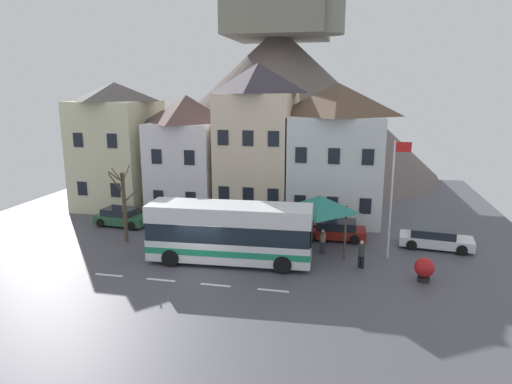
{
  "coord_description": "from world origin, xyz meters",
  "views": [
    {
      "loc": [
        8.09,
        -22.33,
        9.81
      ],
      "look_at": [
        2.28,
        4.51,
        3.55
      ],
      "focal_mm": 31.8,
      "sensor_mm": 36.0,
      "label": 1
    }
  ],
  "objects_px": {
    "townhouse_00": "(118,145)",
    "transit_bus": "(230,234)",
    "pedestrian_01": "(323,240)",
    "public_bench": "(309,231)",
    "flagpole": "(393,192)",
    "townhouse_03": "(336,153)",
    "parked_car_02": "(122,217)",
    "parked_car_01": "(435,238)",
    "townhouse_02": "(258,140)",
    "harbour_buoy": "(424,268)",
    "bare_tree_00": "(124,203)",
    "hilltop_castle": "(278,97)",
    "bus_shelter": "(320,204)",
    "townhouse_01": "(188,154)",
    "pedestrian_00": "(361,254)",
    "parked_car_00": "(334,230)"
  },
  "relations": [
    {
      "from": "hilltop_castle",
      "to": "townhouse_03",
      "type": "bearing_deg",
      "value": -68.87
    },
    {
      "from": "pedestrian_01",
      "to": "flagpole",
      "type": "relative_size",
      "value": 0.22
    },
    {
      "from": "townhouse_00",
      "to": "bare_tree_00",
      "type": "height_order",
      "value": "townhouse_00"
    },
    {
      "from": "townhouse_00",
      "to": "pedestrian_01",
      "type": "height_order",
      "value": "townhouse_00"
    },
    {
      "from": "transit_bus",
      "to": "public_bench",
      "type": "relative_size",
      "value": 6.14
    },
    {
      "from": "townhouse_00",
      "to": "public_bench",
      "type": "height_order",
      "value": "townhouse_00"
    },
    {
      "from": "transit_bus",
      "to": "public_bench",
      "type": "distance_m",
      "value": 6.82
    },
    {
      "from": "bus_shelter",
      "to": "public_bench",
      "type": "height_order",
      "value": "bus_shelter"
    },
    {
      "from": "parked_car_00",
      "to": "public_bench",
      "type": "bearing_deg",
      "value": 5.86
    },
    {
      "from": "public_bench",
      "to": "parked_car_01",
      "type": "bearing_deg",
      "value": -2.12
    },
    {
      "from": "hilltop_castle",
      "to": "harbour_buoy",
      "type": "xyz_separation_m",
      "value": [
        13.01,
        -31.23,
        -8.12
      ]
    },
    {
      "from": "townhouse_01",
      "to": "parked_car_02",
      "type": "distance_m",
      "value": 7.39
    },
    {
      "from": "transit_bus",
      "to": "parked_car_02",
      "type": "height_order",
      "value": "transit_bus"
    },
    {
      "from": "hilltop_castle",
      "to": "townhouse_02",
      "type": "bearing_deg",
      "value": -84.92
    },
    {
      "from": "townhouse_00",
      "to": "townhouse_01",
      "type": "distance_m",
      "value": 6.34
    },
    {
      "from": "transit_bus",
      "to": "bus_shelter",
      "type": "relative_size",
      "value": 2.64
    },
    {
      "from": "pedestrian_01",
      "to": "parked_car_02",
      "type": "bearing_deg",
      "value": 169.06
    },
    {
      "from": "bare_tree_00",
      "to": "pedestrian_01",
      "type": "bearing_deg",
      "value": 1.84
    },
    {
      "from": "townhouse_02",
      "to": "transit_bus",
      "type": "relative_size",
      "value": 1.24
    },
    {
      "from": "bus_shelter",
      "to": "parked_car_01",
      "type": "xyz_separation_m",
      "value": [
        7.18,
        1.58,
        -2.27
      ]
    },
    {
      "from": "flagpole",
      "to": "bare_tree_00",
      "type": "bearing_deg",
      "value": -178.26
    },
    {
      "from": "townhouse_03",
      "to": "transit_bus",
      "type": "bearing_deg",
      "value": -117.23
    },
    {
      "from": "transit_bus",
      "to": "bus_shelter",
      "type": "distance_m",
      "value": 6.04
    },
    {
      "from": "bus_shelter",
      "to": "harbour_buoy",
      "type": "xyz_separation_m",
      "value": [
        5.78,
        -3.93,
        -2.17
      ]
    },
    {
      "from": "harbour_buoy",
      "to": "bare_tree_00",
      "type": "height_order",
      "value": "bare_tree_00"
    },
    {
      "from": "transit_bus",
      "to": "parked_car_01",
      "type": "distance_m",
      "value": 13.05
    },
    {
      "from": "public_bench",
      "to": "flagpole",
      "type": "relative_size",
      "value": 0.22
    },
    {
      "from": "townhouse_00",
      "to": "flagpole",
      "type": "height_order",
      "value": "townhouse_00"
    },
    {
      "from": "townhouse_00",
      "to": "transit_bus",
      "type": "distance_m",
      "value": 17.12
    },
    {
      "from": "parked_car_01",
      "to": "harbour_buoy",
      "type": "bearing_deg",
      "value": -97.56
    },
    {
      "from": "parked_car_00",
      "to": "pedestrian_00",
      "type": "distance_m",
      "value": 5.12
    },
    {
      "from": "parked_car_01",
      "to": "parked_car_02",
      "type": "distance_m",
      "value": 21.68
    },
    {
      "from": "bus_shelter",
      "to": "parked_car_01",
      "type": "relative_size",
      "value": 0.79
    },
    {
      "from": "hilltop_castle",
      "to": "parked_car_02",
      "type": "height_order",
      "value": "hilltop_castle"
    },
    {
      "from": "townhouse_03",
      "to": "parked_car_02",
      "type": "xyz_separation_m",
      "value": [
        -15.11,
        -5.14,
        -4.49
      ]
    },
    {
      "from": "townhouse_02",
      "to": "pedestrian_01",
      "type": "relative_size",
      "value": 7.55
    },
    {
      "from": "transit_bus",
      "to": "parked_car_01",
      "type": "relative_size",
      "value": 2.09
    },
    {
      "from": "parked_car_02",
      "to": "townhouse_01",
      "type": "bearing_deg",
      "value": 62.9
    },
    {
      "from": "townhouse_03",
      "to": "transit_bus",
      "type": "xyz_separation_m",
      "value": [
        -5.4,
        -10.5,
        -3.4
      ]
    },
    {
      "from": "townhouse_01",
      "to": "hilltop_castle",
      "type": "distance_m",
      "value": 20.98
    },
    {
      "from": "hilltop_castle",
      "to": "harbour_buoy",
      "type": "height_order",
      "value": "hilltop_castle"
    },
    {
      "from": "bare_tree_00",
      "to": "townhouse_02",
      "type": "bearing_deg",
      "value": 51.79
    },
    {
      "from": "flagpole",
      "to": "parked_car_01",
      "type": "bearing_deg",
      "value": 40.04
    },
    {
      "from": "townhouse_02",
      "to": "harbour_buoy",
      "type": "height_order",
      "value": "townhouse_02"
    },
    {
      "from": "townhouse_03",
      "to": "townhouse_00",
      "type": "bearing_deg",
      "value": 178.7
    },
    {
      "from": "pedestrian_00",
      "to": "bare_tree_00",
      "type": "distance_m",
      "value": 15.24
    },
    {
      "from": "townhouse_02",
      "to": "bare_tree_00",
      "type": "xyz_separation_m",
      "value": [
        -7.0,
        -8.89,
        -3.25
      ]
    },
    {
      "from": "parked_car_00",
      "to": "pedestrian_01",
      "type": "distance_m",
      "value": 3.11
    },
    {
      "from": "townhouse_00",
      "to": "pedestrian_01",
      "type": "relative_size",
      "value": 6.66
    },
    {
      "from": "townhouse_03",
      "to": "flagpole",
      "type": "distance_m",
      "value": 8.77
    }
  ]
}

